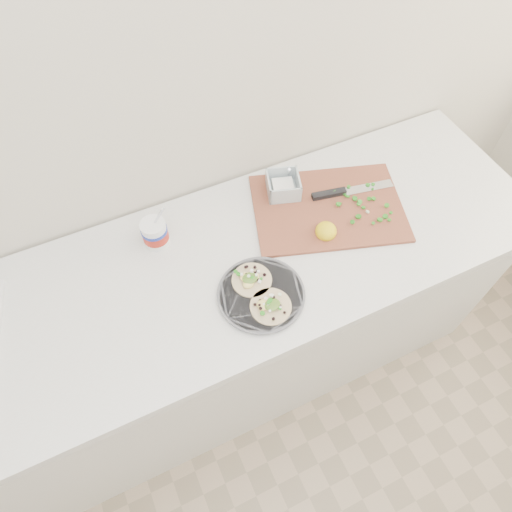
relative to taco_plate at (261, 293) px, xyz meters
name	(u,v)px	position (x,y,z in m)	size (l,w,h in m)	color
counter	(196,338)	(-0.20, 0.16, -0.47)	(2.44, 0.66, 0.90)	silver
taco_plate	(261,293)	(0.00, 0.00, 0.00)	(0.26, 0.26, 0.04)	#55555B
tub	(155,231)	(-0.22, 0.32, 0.05)	(0.08, 0.08, 0.19)	white
cutboard	(325,203)	(0.34, 0.22, 0.00)	(0.58, 0.49, 0.08)	brown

